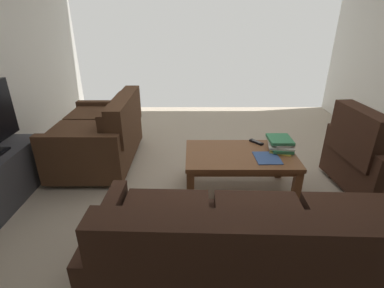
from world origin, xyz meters
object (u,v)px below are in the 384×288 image
(loveseat_near, at_px, (102,135))
(armchair_side, at_px, (377,159))
(sofa_main, at_px, (264,254))
(loose_magazine, at_px, (267,158))
(book_stack, at_px, (281,144))
(tv_remote, at_px, (256,142))
(coffee_table, at_px, (240,159))

(loveseat_near, xyz_separation_m, armchair_side, (-2.95, 0.65, 0.01))
(sofa_main, bearing_deg, loose_magazine, -104.02)
(armchair_side, relative_size, book_stack, 2.84)
(loveseat_near, xyz_separation_m, tv_remote, (-1.78, 0.41, 0.09))
(loose_magazine, bearing_deg, tv_remote, -86.71)
(tv_remote, bearing_deg, loose_magazine, 95.15)
(sofa_main, bearing_deg, armchair_side, -138.84)
(book_stack, bearing_deg, tv_remote, -36.52)
(armchair_side, bearing_deg, tv_remote, -11.56)
(book_stack, height_order, loose_magazine, book_stack)
(coffee_table, bearing_deg, book_stack, -167.30)
(sofa_main, distance_m, tv_remote, 1.50)
(tv_remote, distance_m, loose_magazine, 0.36)
(coffee_table, xyz_separation_m, loose_magazine, (-0.24, 0.11, 0.07))
(loveseat_near, height_order, armchair_side, armchair_side)
(loose_magazine, bearing_deg, sofa_main, 74.12)
(armchair_side, xyz_separation_m, book_stack, (0.96, -0.08, 0.12))
(armchair_side, bearing_deg, sofa_main, 41.16)
(loveseat_near, bearing_deg, coffee_table, 157.23)
(tv_remote, bearing_deg, loveseat_near, -13.00)
(loveseat_near, bearing_deg, sofa_main, 128.94)
(armchair_side, bearing_deg, loveseat_near, -12.43)
(loveseat_near, distance_m, loose_magazine, 1.97)
(loveseat_near, relative_size, loose_magazine, 4.88)
(armchair_side, distance_m, loose_magazine, 1.15)
(sofa_main, height_order, book_stack, sofa_main)
(coffee_table, height_order, tv_remote, tv_remote)
(loveseat_near, distance_m, book_stack, 2.07)
(sofa_main, xyz_separation_m, armchair_side, (-1.42, -1.24, 0.01))
(coffee_table, relative_size, loose_magazine, 4.03)
(book_stack, xyz_separation_m, loose_magazine, (0.18, 0.20, -0.06))
(loveseat_near, xyz_separation_m, book_stack, (-1.99, 0.57, 0.13))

